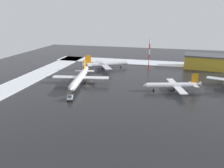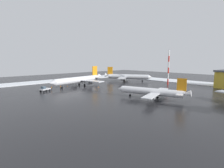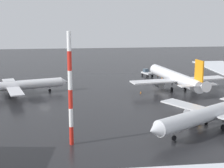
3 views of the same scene
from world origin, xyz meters
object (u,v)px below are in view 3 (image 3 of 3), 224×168
pushback_tug (147,73)px  antenna_mast (70,90)px  traffic_cone_near_nose (141,92)px  airplane_parked_portside (18,85)px  traffic_cone_mid_line (178,84)px  airplane_distant_tail (209,114)px  ground_crew_by_nose_gear (158,76)px  ground_crew_beside_wing (162,78)px  airplane_foreground_jet (176,78)px

pushback_tug → antenna_mast: (-26.10, -59.02, 8.29)m
antenna_mast → traffic_cone_near_nose: antenna_mast is taller
airplane_parked_portside → traffic_cone_mid_line: bearing=-7.1°
airplane_distant_tail → airplane_parked_portside: airplane_distant_tail is taller
airplane_distant_tail → ground_crew_by_nose_gear: bearing=-124.6°
pushback_tug → traffic_cone_near_nose: 25.33m
airplane_distant_tail → ground_crew_beside_wing: size_ratio=16.16×
airplane_parked_portside → ground_crew_by_nose_gear: bearing=6.2°
antenna_mast → pushback_tug: bearing=66.1°
airplane_foreground_jet → traffic_cone_near_nose: size_ratio=61.98×
airplane_foreground_jet → airplane_distant_tail: 34.33m
ground_crew_beside_wing → airplane_foreground_jet: bearing=57.4°
ground_crew_by_nose_gear → airplane_foreground_jet: bearing=135.6°
ground_crew_by_nose_gear → antenna_mast: bearing=103.3°
pushback_tug → antenna_mast: size_ratio=0.27×
traffic_cone_near_nose → ground_crew_beside_wing: bearing=56.7°
airplane_parked_portside → pushback_tug: 45.78m
antenna_mast → airplane_parked_portside: bearing=110.8°
ground_crew_by_nose_gear → antenna_mast: antenna_mast is taller
airplane_parked_portside → antenna_mast: bearing=-85.2°
pushback_tug → ground_crew_by_nose_gear: pushback_tug is taller
traffic_cone_mid_line → airplane_foreground_jet: bearing=-114.4°
airplane_parked_portside → airplane_foreground_jet: bearing=-13.7°
airplane_foreground_jet → antenna_mast: size_ratio=1.78×
pushback_tug → ground_crew_by_nose_gear: 5.23m
airplane_distant_tail → antenna_mast: antenna_mast is taller
ground_crew_beside_wing → antenna_mast: bearing=22.0°
airplane_foreground_jet → airplane_parked_portside: airplane_foreground_jet is taller
airplane_foreground_jet → airplane_distant_tail: size_ratio=1.23×
airplane_distant_tail → ground_crew_beside_wing: bearing=-125.1°
pushback_tug → traffic_cone_near_nose: pushback_tug is taller
airplane_distant_tail → ground_crew_beside_wing: 45.39m
antenna_mast → traffic_cone_near_nose: size_ratio=34.80×
airplane_foreground_jet → airplane_parked_portside: bearing=82.7°
traffic_cone_mid_line → antenna_mast: bearing=-126.3°
pushback_tug → antenna_mast: 65.06m
traffic_cone_near_nose → ground_crew_by_nose_gear: bearing=63.7°
airplane_foreground_jet → airplane_parked_portside: size_ratio=1.30×
traffic_cone_mid_line → airplane_distant_tail: bearing=-99.1°
airplane_foreground_jet → antenna_mast: (-30.07, -38.86, 6.21)m
airplane_parked_portside → ground_crew_beside_wing: (43.12, 12.90, -1.64)m
ground_crew_beside_wing → antenna_mast: antenna_mast is taller
airplane_foreground_jet → traffic_cone_mid_line: (2.50, 5.53, -3.08)m
airplane_parked_portside → traffic_cone_near_nose: 33.26m
airplane_foreground_jet → traffic_cone_near_nose: 12.20m
airplane_foreground_jet → ground_crew_beside_wing: 11.45m
traffic_cone_near_nose → traffic_cone_mid_line: 16.65m
airplane_foreground_jet → airplane_distant_tail: airplane_foreground_jet is taller
airplane_distant_tail → pushback_tug: 54.29m
pushback_tug → traffic_cone_near_nose: (-7.09, -24.30, -1.01)m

